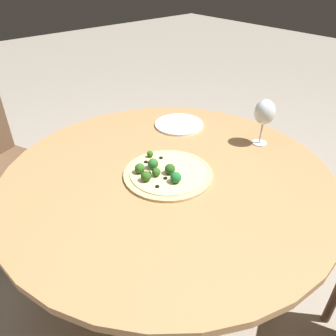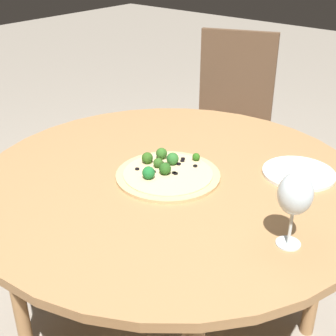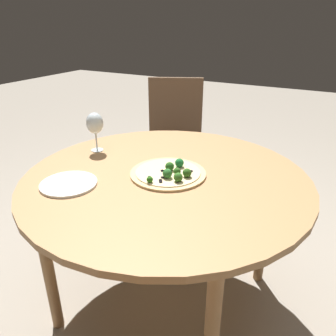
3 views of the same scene
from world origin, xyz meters
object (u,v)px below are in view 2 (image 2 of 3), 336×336
Objects in this scene: pizza at (167,172)px; wine_glass at (295,195)px; chair_2 at (230,124)px; plate_near at (299,173)px.

pizza is 1.66× the size of wine_glass.
chair_2 is 4.21× the size of plate_near.
plate_near is (0.31, 0.27, -0.01)m from pizza.
pizza is (0.36, -0.93, 0.22)m from chair_2.
pizza is 0.47m from wine_glass.
plate_near is at bearing 112.23° from wine_glass.
plate_near is at bearing -66.71° from chair_2.
chair_2 reaches higher than pizza.
chair_2 is at bearing 111.21° from pizza.
chair_2 is at bearing 128.81° from wine_glass.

